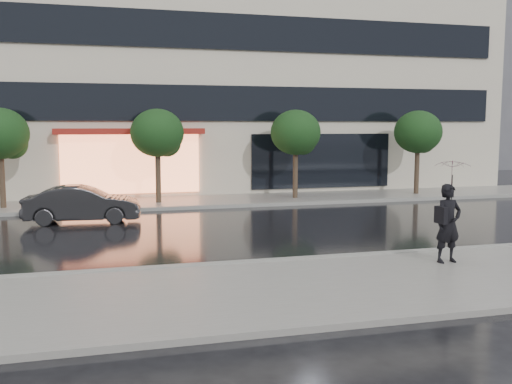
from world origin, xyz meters
name	(u,v)px	position (x,y,z in m)	size (l,w,h in m)	color
ground	(309,253)	(0.00, 0.00, 0.00)	(120.00, 120.00, 0.00)	black
sidewalk_near	(363,284)	(0.00, -3.25, 0.06)	(60.00, 4.50, 0.12)	slate
sidewalk_far	(228,200)	(0.00, 10.25, 0.06)	(60.00, 3.50, 0.12)	slate
curb_near	(323,259)	(0.00, -1.00, 0.07)	(60.00, 0.25, 0.14)	gray
curb_far	(237,206)	(0.00, 8.50, 0.07)	(60.00, 0.25, 0.14)	gray
office_building	(197,20)	(0.00, 17.97, 9.00)	(30.00, 12.76, 18.00)	#BAAE9D
bg_building_right	(488,68)	(26.00, 28.00, 8.00)	(12.00, 12.00, 16.00)	#4C4C54
tree_far_west	(2,135)	(-8.94, 10.03, 2.92)	(2.20, 2.20, 3.99)	#33261C
tree_mid_west	(159,135)	(-2.94, 10.03, 2.92)	(2.20, 2.20, 3.99)	#33261C
tree_mid_east	(297,134)	(3.06, 10.03, 2.92)	(2.20, 2.20, 3.99)	#33261C
tree_far_east	(419,134)	(9.06, 10.03, 2.92)	(2.20, 2.20, 3.99)	#33261C
parked_car	(83,204)	(-5.90, 6.36, 0.63)	(1.34, 3.85, 1.27)	black
pedestrian_with_umbrella	(450,201)	(2.63, -2.26, 1.57)	(0.90, 0.92, 2.41)	black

